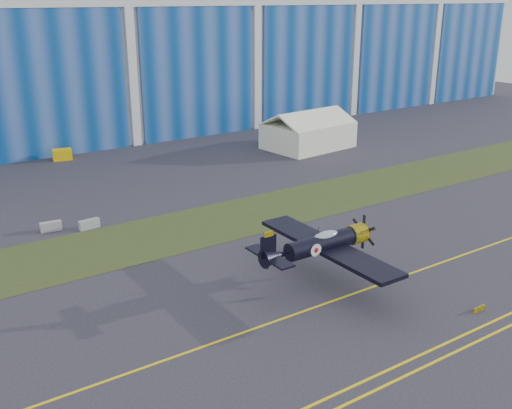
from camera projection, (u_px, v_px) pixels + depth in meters
ground at (126, 328)px, 40.87m from camera, size 260.00×260.00×0.00m
grass_median at (63, 257)px, 51.83m from camera, size 260.00×10.00×0.02m
taxiway_centreline at (157, 363)px, 36.95m from camera, size 200.00×0.20×0.02m
guard_board_right at (479, 309)px, 43.00m from camera, size 1.20×0.15×0.35m
warbird at (321, 244)px, 46.01m from camera, size 11.78×14.22×4.21m
tent at (308, 129)px, 88.53m from camera, size 13.06×10.16×5.66m
tug at (62, 155)px, 82.58m from camera, size 2.83×2.10×1.48m
barrier_a at (51, 226)px, 57.64m from camera, size 2.06×0.82×0.90m
barrier_b at (89, 224)px, 58.19m from camera, size 2.04×0.75×0.90m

